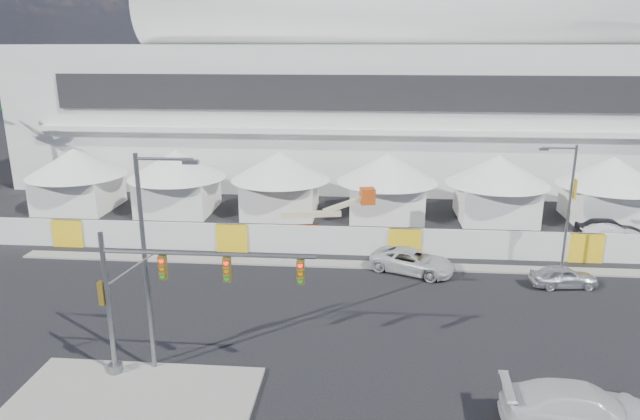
# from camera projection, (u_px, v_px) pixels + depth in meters

# --- Properties ---
(ground) EXTENTS (160.00, 160.00, 0.00)m
(ground) POSITION_uv_depth(u_px,v_px,m) (289.00, 366.00, 25.94)
(ground) COLOR black
(ground) RESTS_ON ground
(median_island) EXTENTS (10.00, 5.00, 0.15)m
(median_island) POSITION_uv_depth(u_px,v_px,m) (135.00, 397.00, 23.54)
(median_island) COLOR gray
(median_island) RESTS_ON ground
(far_curb) EXTENTS (80.00, 1.20, 0.12)m
(far_curb) POSITION_uv_depth(u_px,v_px,m) (627.00, 273.00, 36.24)
(far_curb) COLOR gray
(far_curb) RESTS_ON ground
(stadium) EXTENTS (80.00, 24.80, 21.98)m
(stadium) POSITION_uv_depth(u_px,v_px,m) (419.00, 88.00, 62.26)
(stadium) COLOR silver
(stadium) RESTS_ON ground
(tent_row) EXTENTS (53.40, 8.40, 5.40)m
(tent_row) POSITION_uv_depth(u_px,v_px,m) (333.00, 179.00, 47.97)
(tent_row) COLOR white
(tent_row) RESTS_ON ground
(hoarding_fence) EXTENTS (70.00, 0.25, 2.00)m
(hoarding_fence) POSITION_uv_depth(u_px,v_px,m) (404.00, 242.00, 39.04)
(hoarding_fence) COLOR silver
(hoarding_fence) RESTS_ON ground
(sedan_silver) EXTENTS (1.91, 4.01, 1.32)m
(sedan_silver) POSITION_uv_depth(u_px,v_px,m) (564.00, 277.00, 34.19)
(sedan_silver) COLOR silver
(sedan_silver) RESTS_ON ground
(pickup_curb) EXTENTS (4.37, 5.88, 1.48)m
(pickup_curb) POSITION_uv_depth(u_px,v_px,m) (413.00, 261.00, 36.38)
(pickup_curb) COLOR silver
(pickup_curb) RESTS_ON ground
(pickup_near) EXTENTS (2.74, 6.13, 1.75)m
(pickup_near) POSITION_uv_depth(u_px,v_px,m) (583.00, 409.00, 21.46)
(pickup_near) COLOR silver
(pickup_near) RESTS_ON ground
(lot_car_a) EXTENTS (1.61, 4.38, 1.43)m
(lot_car_a) POSITION_uv_depth(u_px,v_px,m) (613.00, 235.00, 41.45)
(lot_car_a) COLOR silver
(lot_car_a) RESTS_ON ground
(lot_car_b) EXTENTS (1.92, 4.73, 1.61)m
(lot_car_b) POSITION_uv_depth(u_px,v_px,m) (609.00, 229.00, 42.56)
(lot_car_b) COLOR black
(lot_car_b) RESTS_ON ground
(traffic_mast) EXTENTS (9.25, 0.63, 6.51)m
(traffic_mast) POSITION_uv_depth(u_px,v_px,m) (156.00, 297.00, 23.99)
(traffic_mast) COLOR gray
(traffic_mast) RESTS_ON median_island
(streetlight_median) EXTENTS (2.69, 0.27, 9.72)m
(streetlight_median) POSITION_uv_depth(u_px,v_px,m) (150.00, 250.00, 24.04)
(streetlight_median) COLOR slate
(streetlight_median) RESTS_ON median_island
(streetlight_curb) EXTENTS (2.43, 0.55, 8.22)m
(streetlight_curb) POSITION_uv_depth(u_px,v_px,m) (567.00, 200.00, 35.27)
(streetlight_curb) COLOR gray
(streetlight_curb) RESTS_ON ground
(boom_lift) EXTENTS (8.22, 2.56, 4.08)m
(boom_lift) POSITION_uv_depth(u_px,v_px,m) (303.00, 231.00, 41.21)
(boom_lift) COLOR #BB4511
(boom_lift) RESTS_ON ground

